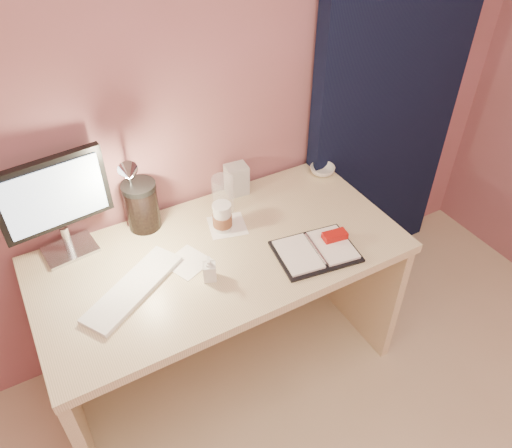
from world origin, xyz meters
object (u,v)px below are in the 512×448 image
desk (215,280)px  clear_cup (223,194)px  keyboard (134,288)px  lotion_bottle (209,268)px  desk_lamp (143,187)px  planner (317,249)px  monitor (54,200)px  bowl (322,170)px  product_box (237,179)px  dark_jar (142,208)px  coffee_cup (222,218)px

desk → clear_cup: (0.13, 0.15, 0.30)m
keyboard → lotion_bottle: (0.26, -0.08, 0.04)m
clear_cup → desk_lamp: 0.36m
planner → lotion_bottle: lotion_bottle is taller
clear_cup → lotion_bottle: clear_cup is taller
monitor → bowl: bearing=-8.3°
bowl → product_box: (-0.41, 0.06, 0.05)m
desk → desk_lamp: desk_lamp is taller
dark_jar → bowl: bearing=-2.8°
bowl → lotion_bottle: size_ratio=1.11×
bowl → desk_lamp: desk_lamp is taller
clear_cup → dark_jar: dark_jar is taller
desk → keyboard: keyboard is taller
clear_cup → keyboard: bearing=-152.0°
monitor → lotion_bottle: (0.40, -0.39, -0.20)m
desk → desk_lamp: bearing=145.7°
bowl → product_box: 0.42m
keyboard → planner: (0.67, -0.15, 0.00)m
planner → coffee_cup: size_ratio=2.65×
clear_cup → dark_jar: bearing=169.5°
product_box → desk_lamp: size_ratio=0.36×
bowl → product_box: bearing=171.7°
coffee_cup → bowl: bearing=12.9°
coffee_cup → desk_lamp: 0.34m
monitor → desk_lamp: size_ratio=1.07×
desk → monitor: bearing=157.6°
planner → clear_cup: size_ratio=2.09×
planner → desk_lamp: bearing=151.3°
keyboard → desk_lamp: 0.37m
monitor → dark_jar: (0.30, 0.01, -0.16)m
coffee_cup → product_box: 0.25m
planner → coffee_cup: 0.39m
dark_jar → lotion_bottle: bearing=-75.6°
planner → monitor: bearing=159.0°
monitor → lotion_bottle: bearing=-50.6°
keyboard → lotion_bottle: bearing=-48.9°
bowl → desk: bearing=-165.2°
monitor → lotion_bottle: monitor is taller
monitor → dark_jar: bearing=-5.4°
coffee_cup → product_box: (0.16, 0.19, 0.01)m
bowl → desk_lamp: (-0.84, -0.03, 0.22)m
desk → dark_jar: dark_jar is taller
clear_cup → planner: bearing=-64.6°
monitor → keyboard: 0.42m
clear_cup → lotion_bottle: (-0.22, -0.34, -0.03)m
product_box → coffee_cup: bearing=-125.6°
desk → bowl: bearing=14.8°
desk → desk_lamp: size_ratio=3.63×
desk → keyboard: (-0.35, -0.10, 0.23)m
coffee_cup → dark_jar: bearing=146.6°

